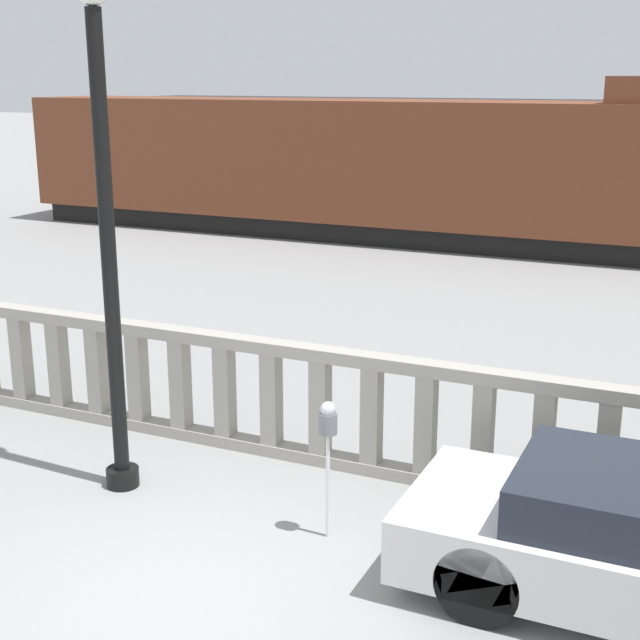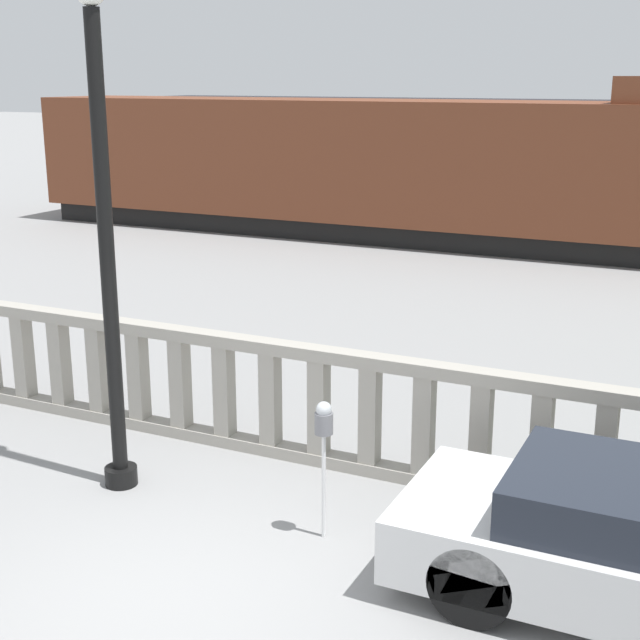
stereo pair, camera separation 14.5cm
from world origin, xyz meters
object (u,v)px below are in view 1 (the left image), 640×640
parking_meter (328,429)px  train_near (356,166)px  lamppost (108,252)px  train_far (452,143)px

parking_meter → train_near: size_ratio=0.07×
train_near → lamppost: bearing=-76.6°
parking_meter → train_far: 27.19m
train_near → train_far: train_near is taller
train_near → train_far: (-0.59, 11.03, -0.12)m
lamppost → train_near: size_ratio=0.27×
lamppost → parking_meter: bearing=-1.9°
lamppost → train_near: lamppost is taller
lamppost → train_near: bearing=103.4°
lamppost → train_near: 15.68m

